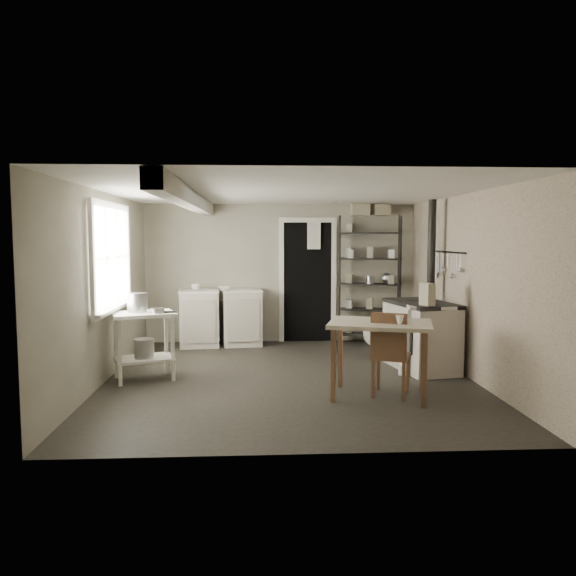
{
  "coord_description": "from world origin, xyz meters",
  "views": [
    {
      "loc": [
        -0.4,
        -6.88,
        1.75
      ],
      "look_at": [
        0.0,
        0.3,
        1.1
      ],
      "focal_mm": 35.0,
      "sensor_mm": 36.0,
      "label": 1
    }
  ],
  "objects": [
    {
      "name": "window",
      "position": [
        -2.22,
        0.2,
        1.5
      ],
      "size": [
        0.12,
        1.76,
        1.28
      ],
      "primitive_type": null,
      "color": "white",
      "rests_on": "wall_left"
    },
    {
      "name": "ceiling",
      "position": [
        0.0,
        0.0,
        2.3
      ],
      "size": [
        5.0,
        5.0,
        0.0
      ],
      "primitive_type": "plane",
      "rotation": [
        3.14,
        0.0,
        0.0
      ],
      "color": "white",
      "rests_on": "wall_back"
    },
    {
      "name": "table_cup",
      "position": [
        1.12,
        -1.05,
        0.81
      ],
      "size": [
        0.14,
        0.14,
        0.1
      ],
      "primitive_type": "imported",
      "rotation": [
        0.0,
        0.0,
        -0.4
      ],
      "color": "white",
      "rests_on": "work_table"
    },
    {
      "name": "wallpaper_panel",
      "position": [
        2.24,
        0.0,
        1.15
      ],
      "size": [
        0.01,
        5.0,
        2.3
      ],
      "primitive_type": null,
      "color": "#C1B29D",
      "rests_on": "wall_right"
    },
    {
      "name": "wall_back",
      "position": [
        0.0,
        2.5,
        1.15
      ],
      "size": [
        4.5,
        0.02,
        2.3
      ],
      "primitive_type": "cube",
      "color": "#A29C8A",
      "rests_on": "ground"
    },
    {
      "name": "wall_right",
      "position": [
        2.25,
        0.0,
        1.15
      ],
      "size": [
        0.02,
        5.0,
        2.3
      ],
      "primitive_type": "cube",
      "color": "#A29C8A",
      "rests_on": "ground"
    },
    {
      "name": "work_table",
      "position": [
        0.94,
        -0.9,
        0.38
      ],
      "size": [
        1.26,
        1.03,
        0.83
      ],
      "primitive_type": null,
      "rotation": [
        0.0,
        0.0,
        -0.27
      ],
      "color": "beige",
      "rests_on": "ground"
    },
    {
      "name": "stockpot",
      "position": [
        -1.87,
        0.05,
        0.94
      ],
      "size": [
        0.26,
        0.26,
        0.26
      ],
      "primitive_type": "cylinder",
      "rotation": [
        0.0,
        0.0,
        0.09
      ],
      "color": "#ACACAE",
      "rests_on": "prep_table"
    },
    {
      "name": "bucket",
      "position": [
        -1.78,
        -0.04,
        0.39
      ],
      "size": [
        0.3,
        0.3,
        0.26
      ],
      "primitive_type": "cylinder",
      "rotation": [
        0.0,
        0.0,
        -0.33
      ],
      "color": "#ACACAE",
      "rests_on": "prep_table"
    },
    {
      "name": "flour_sack",
      "position": [
        1.5,
        1.93,
        0.24
      ],
      "size": [
        0.49,
        0.45,
        0.49
      ],
      "primitive_type": "ellipsoid",
      "rotation": [
        0.0,
        0.0,
        -0.3
      ],
      "color": "silver",
      "rests_on": "ground"
    },
    {
      "name": "storage_box_a",
      "position": [
        1.28,
        2.25,
        2.01
      ],
      "size": [
        0.29,
        0.26,
        0.2
      ],
      "primitive_type": "cube",
      "rotation": [
        0.0,
        0.0,
        -0.01
      ],
      "color": "#BDB598",
      "rests_on": "shelf_rack"
    },
    {
      "name": "shelf_rack",
      "position": [
        1.48,
        2.31,
        0.95
      ],
      "size": [
        1.07,
        0.7,
        2.11
      ],
      "primitive_type": null,
      "rotation": [
        0.0,
        0.0,
        -0.34
      ],
      "color": "black",
      "rests_on": "ground"
    },
    {
      "name": "base_cabinets",
      "position": [
        -0.99,
        2.18,
        0.46
      ],
      "size": [
        1.44,
        0.74,
        0.91
      ],
      "primitive_type": null,
      "rotation": [
        0.0,
        0.0,
        0.11
      ],
      "color": "beige",
      "rests_on": "ground"
    },
    {
      "name": "side_ledge",
      "position": [
        1.78,
        -0.03,
        0.43
      ],
      "size": [
        0.62,
        0.38,
        0.9
      ],
      "primitive_type": null,
      "rotation": [
        0.0,
        0.0,
        -0.12
      ],
      "color": "white",
      "rests_on": "ground"
    },
    {
      "name": "oats_box",
      "position": [
        1.72,
        -0.05,
        1.01
      ],
      "size": [
        0.17,
        0.21,
        0.28
      ],
      "primitive_type": "cube",
      "rotation": [
        0.0,
        0.0,
        0.34
      ],
      "color": "#BDB598",
      "rests_on": "side_ledge"
    },
    {
      "name": "ceiling_beam",
      "position": [
        -1.2,
        0.0,
        2.2
      ],
      "size": [
        0.18,
        5.0,
        0.18
      ],
      "primitive_type": null,
      "color": "white",
      "rests_on": "ceiling"
    },
    {
      "name": "mixing_bowl",
      "position": [
        -0.93,
        2.12,
        0.96
      ],
      "size": [
        0.34,
        0.34,
        0.07
      ],
      "primitive_type": "imported",
      "rotation": [
        0.0,
        0.0,
        0.18
      ],
      "color": "white",
      "rests_on": "base_cabinets"
    },
    {
      "name": "doorway",
      "position": [
        0.45,
        2.47,
        1.0
      ],
      "size": [
        0.96,
        0.1,
        2.08
      ],
      "primitive_type": null,
      "color": "white",
      "rests_on": "ground"
    },
    {
      "name": "storage_box_b",
      "position": [
        1.62,
        2.29,
        1.99
      ],
      "size": [
        0.33,
        0.31,
        0.18
      ],
      "primitive_type": "cube",
      "rotation": [
        0.0,
        0.0,
        0.18
      ],
      "color": "#BDB598",
      "rests_on": "shelf_rack"
    },
    {
      "name": "saucepan",
      "position": [
        -1.61,
        -0.07,
        0.85
      ],
      "size": [
        0.18,
        0.18,
        0.09
      ],
      "primitive_type": "cylinder",
      "rotation": [
        0.0,
        0.0,
        0.06
      ],
      "color": "#ACACAE",
      "rests_on": "prep_table"
    },
    {
      "name": "counter_cup",
      "position": [
        -1.38,
        2.13,
        0.97
      ],
      "size": [
        0.15,
        0.15,
        0.1
      ],
      "primitive_type": "imported",
      "rotation": [
        0.0,
        0.0,
        0.18
      ],
      "color": "white",
      "rests_on": "base_cabinets"
    },
    {
      "name": "stove",
      "position": [
        1.78,
        0.37,
        0.44
      ],
      "size": [
        0.84,
        1.24,
        0.9
      ],
      "primitive_type": null,
      "rotation": [
        0.0,
        0.0,
        0.19
      ],
      "color": "beige",
      "rests_on": "ground"
    },
    {
      "name": "floor",
      "position": [
        0.0,
        0.0,
        0.0
      ],
      "size": [
        5.0,
        5.0,
        0.0
      ],
      "primitive_type": "plane",
      "color": "black",
      "rests_on": "ground"
    },
    {
      "name": "chair",
      "position": [
        1.08,
        -0.85,
        0.48
      ],
      "size": [
        0.52,
        0.53,
        0.95
      ],
      "primitive_type": null,
      "rotation": [
        0.0,
        0.0,
        -0.4
      ],
      "color": "brown",
      "rests_on": "ground"
    },
    {
      "name": "shelf_jar",
      "position": [
        1.14,
        2.25,
        1.37
      ],
      "size": [
        0.1,
        0.1,
        0.2
      ],
      "primitive_type": "imported",
      "rotation": [
        0.0,
        0.0,
        -0.11
      ],
      "color": "white",
      "rests_on": "shelf_rack"
    },
    {
      "name": "floor_crock",
      "position": [
        1.45,
        0.05,
        0.07
      ],
      "size": [
        0.14,
        0.14,
        0.14
      ],
      "primitive_type": "cylinder",
      "rotation": [
        0.0,
        0.0,
        0.28
      ],
      "color": "white",
      "rests_on": "ground"
    },
    {
      "name": "wall_front",
      "position": [
        0.0,
        -2.5,
        1.15
      ],
      "size": [
        4.5,
        0.02,
        2.3
      ],
      "primitive_type": "cube",
      "color": "#A29C8A",
      "rests_on": "ground"
    },
    {
      "name": "stovepipe",
      "position": [
        2.04,
        0.84,
        1.59
      ],
      "size": [
        0.13,
        0.13,
        1.39
      ],
      "primitive_type": null,
      "rotation": [
        0.0,
        0.0,
        -0.29
      ],
      "color": "black",
      "rests_on": "stove"
    },
    {
      "name": "utensil_rail",
      "position": [
        2.19,
        0.6,
        1.55
      ],
      "size": [
        0.06,
        1.2,
        0.44
      ],
      "primitive_type": null,
      "color": "#ACACAE",
      "rests_on": "wall_right"
    },
    {
      "name": "wall_left",
      "position": [
        -2.25,
        0.0,
        1.15
      ],
      "size": [
        0.02,
        5.0,
        2.3
      ],
      "primitive_type": "cube",
      "color": "#A29C8A",
      "rests_on": "ground"
    },
    {
      "name": "prep_table",
      "position": [
        -1.79,
        0.01,
        0.4
      ],
      "size": [
        0.86,
        0.74,
        0.83
      ],
      "primitive_type": null,
      "rotation": [
        0.0,
        0.0,
        0.34
      ],
      "color": "white",
      "rests_on": "ground"
    }
  ]
}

